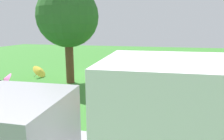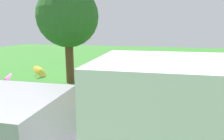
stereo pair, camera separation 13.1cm
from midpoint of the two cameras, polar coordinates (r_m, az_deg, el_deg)
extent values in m
plane|color=#387A2D|center=(11.62, -3.35, -1.95)|extent=(40.00, 40.00, 0.00)
cylinder|color=black|center=(5.18, -16.89, -15.95)|extent=(0.77, 0.24, 0.76)
cube|color=white|center=(3.19, 27.29, -14.72)|extent=(3.27, 1.92, 1.90)
cube|color=black|center=(8.41, -26.30, -6.96)|extent=(0.11, 0.41, 0.45)
cylinder|color=brown|center=(10.38, -12.17, 2.90)|extent=(0.40, 0.40, 2.40)
sphere|color=#286023|center=(10.28, -12.69, 14.47)|extent=(2.96, 2.96, 2.96)
cylinder|color=tan|center=(10.12, 1.46, -2.50)|extent=(0.24, 0.18, 0.51)
cone|color=#D8383F|center=(9.98, 0.59, -0.77)|extent=(1.19, 1.19, 0.54)
sphere|color=tan|center=(9.95, 0.38, -0.36)|extent=(0.06, 0.06, 0.05)
cylinder|color=tan|center=(6.76, 6.66, -10.66)|extent=(0.28, 0.19, 0.26)
cone|color=orange|center=(6.61, 4.97, -9.56)|extent=(0.91, 0.95, 0.69)
sphere|color=tan|center=(6.57, 4.46, -9.23)|extent=(0.06, 0.06, 0.05)
cylinder|color=tan|center=(11.00, 15.46, -2.03)|extent=(0.42, 0.25, 0.41)
cone|color=purple|center=(11.10, 16.82, -0.65)|extent=(1.05, 1.11, 0.78)
sphere|color=tan|center=(11.13, 17.11, -0.35)|extent=(0.06, 0.06, 0.05)
cylinder|color=tan|center=(13.87, -0.39, 1.26)|extent=(0.48, 0.13, 0.30)
cone|color=teal|center=(13.70, 0.78, 1.91)|extent=(0.75, 0.95, 0.82)
sphere|color=tan|center=(13.66, 1.08, 2.07)|extent=(0.06, 0.05, 0.05)
cylinder|color=tan|center=(10.37, 9.92, -2.50)|extent=(0.24, 0.03, 0.45)
cone|color=orange|center=(10.31, 9.20, -0.95)|extent=(0.78, 0.80, 0.47)
sphere|color=tan|center=(10.30, 9.05, -0.63)|extent=(0.05, 0.04, 0.05)
cylinder|color=tan|center=(6.73, 15.98, -10.24)|extent=(0.32, 0.24, 0.18)
cone|color=orange|center=(6.54, 14.24, -9.74)|extent=(0.82, 0.90, 0.78)
sphere|color=tan|center=(6.49, 13.75, -9.60)|extent=(0.06, 0.06, 0.05)
cylinder|color=tan|center=(11.00, -26.88, -3.00)|extent=(0.23, 0.26, 0.24)
cone|color=pink|center=(10.93, -28.09, -2.34)|extent=(0.93, 0.91, 0.69)
sphere|color=tan|center=(10.92, -28.45, -2.14)|extent=(0.06, 0.06, 0.05)
cylinder|color=tan|center=(12.40, -20.65, -1.05)|extent=(0.36, 0.04, 0.33)
cone|color=yellow|center=(12.23, -19.88, -0.20)|extent=(0.67, 0.84, 0.69)
sphere|color=tan|center=(12.20, -19.71, -0.01)|extent=(0.05, 0.04, 0.05)
cylinder|color=tan|center=(8.92, 5.61, -5.17)|extent=(0.32, 0.05, 0.23)
cone|color=#D8383F|center=(8.84, 6.92, -4.41)|extent=(0.51, 0.68, 0.60)
sphere|color=tan|center=(8.82, 7.25, -4.21)|extent=(0.05, 0.04, 0.05)
cylinder|color=tan|center=(13.71, 11.41, 0.81)|extent=(0.03, 0.25, 0.41)
cone|color=pink|center=(13.51, 11.40, 1.79)|extent=(0.92, 0.88, 0.58)
sphere|color=tan|center=(13.46, 11.40, 2.04)|extent=(0.04, 0.05, 0.05)
camera|label=1|loc=(0.07, -90.35, -0.07)|focal=32.58mm
camera|label=2|loc=(0.07, 89.65, 0.07)|focal=32.58mm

